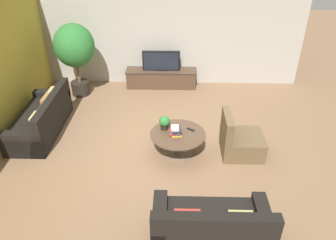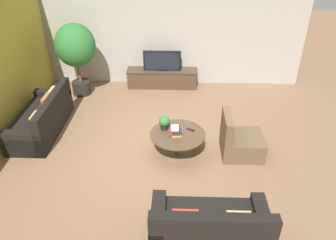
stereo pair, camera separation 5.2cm
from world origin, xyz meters
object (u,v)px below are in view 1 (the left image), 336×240
object	(u,v)px
coffee_table	(178,139)
potted_plant_tabletop	(164,122)
media_console	(161,78)
couch_near_entry	(211,228)
couch_by_wall	(42,120)
armchair_wicker	(240,141)
television	(161,61)
potted_palm_tall	(75,49)

from	to	relation	value
coffee_table	potted_plant_tabletop	size ratio (longest dim) A/B	3.84
media_console	couch_near_entry	bearing A→B (deg)	-79.82
coffee_table	potted_plant_tabletop	distance (m)	0.42
media_console	couch_near_entry	size ratio (longest dim) A/B	1.16
coffee_table	couch_by_wall	distance (m)	3.02
couch_by_wall	couch_near_entry	world-z (taller)	same
armchair_wicker	media_console	bearing A→B (deg)	29.06
media_console	couch_by_wall	bearing A→B (deg)	-136.97
couch_near_entry	potted_plant_tabletop	bearing A→B (deg)	-72.00
media_console	armchair_wicker	bearing A→B (deg)	-60.94
media_console	couch_by_wall	xyz separation A→B (m)	(-2.49, -2.32, 0.04)
television	potted_palm_tall	xyz separation A→B (m)	(-2.11, -0.53, 0.51)
armchair_wicker	potted_palm_tall	distance (m)	4.62
coffee_table	couch_by_wall	world-z (taller)	couch_by_wall
armchair_wicker	potted_palm_tall	xyz separation A→B (m)	(-3.78, 2.47, 0.98)
television	potted_palm_tall	bearing A→B (deg)	-165.92
television	coffee_table	bearing A→B (deg)	-81.58
television	armchair_wicker	bearing A→B (deg)	-60.92
couch_by_wall	couch_near_entry	size ratio (longest dim) A/B	1.20
armchair_wicker	coffee_table	bearing A→B (deg)	92.02
media_console	television	bearing A→B (deg)	-90.00
armchair_wicker	potted_palm_tall	world-z (taller)	potted_palm_tall
couch_near_entry	potted_plant_tabletop	distance (m)	2.40
potted_palm_tall	potted_plant_tabletop	bearing A→B (deg)	-45.52
media_console	television	distance (m)	0.49
couch_near_entry	potted_plant_tabletop	size ratio (longest dim) A/B	5.92
potted_palm_tall	potted_plant_tabletop	distance (m)	3.35
media_console	potted_plant_tabletop	distance (m)	2.90
television	couch_by_wall	size ratio (longest dim) A/B	0.50
couch_near_entry	armchair_wicker	world-z (taller)	armchair_wicker
armchair_wicker	potted_plant_tabletop	xyz separation A→B (m)	(-1.48, 0.12, 0.34)
armchair_wicker	potted_plant_tabletop	distance (m)	1.52
television	couch_by_wall	world-z (taller)	television
coffee_table	couch_near_entry	bearing A→B (deg)	-77.29
television	couch_near_entry	distance (m)	5.23
armchair_wicker	potted_plant_tabletop	world-z (taller)	armchair_wicker
couch_by_wall	armchair_wicker	distance (m)	4.21
couch_by_wall	coffee_table	bearing A→B (deg)	76.25
television	potted_palm_tall	distance (m)	2.24
television	potted_plant_tabletop	world-z (taller)	television
potted_plant_tabletop	media_console	bearing A→B (deg)	93.75
media_console	couch_by_wall	distance (m)	3.40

